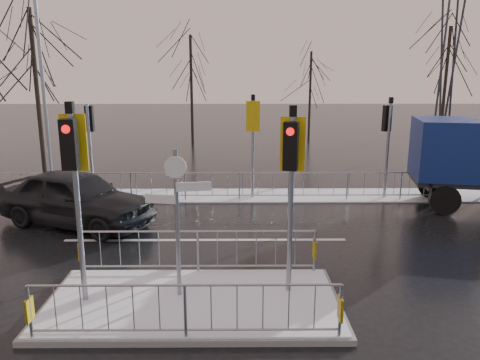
{
  "coord_description": "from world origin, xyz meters",
  "views": [
    {
      "loc": [
        0.89,
        -8.77,
        4.71
      ],
      "look_at": [
        0.99,
        3.62,
        1.8
      ],
      "focal_mm": 35.0,
      "sensor_mm": 36.0,
      "label": 1
    }
  ],
  "objects_px": {
    "traffic_island": "(192,288)",
    "flatbed_truck": "(473,161)",
    "street_lamp_left": "(44,76)",
    "car_far_lane": "(76,198)"
  },
  "relations": [
    {
      "from": "traffic_island",
      "to": "flatbed_truck",
      "type": "relative_size",
      "value": 0.86
    },
    {
      "from": "street_lamp_left",
      "to": "traffic_island",
      "type": "bearing_deg",
      "value": -55.93
    },
    {
      "from": "traffic_island",
      "to": "street_lamp_left",
      "type": "distance_m",
      "value": 12.17
    },
    {
      "from": "flatbed_truck",
      "to": "traffic_island",
      "type": "bearing_deg",
      "value": -142.29
    },
    {
      "from": "traffic_island",
      "to": "car_far_lane",
      "type": "distance_m",
      "value": 6.63
    },
    {
      "from": "traffic_island",
      "to": "street_lamp_left",
      "type": "height_order",
      "value": "street_lamp_left"
    },
    {
      "from": "traffic_island",
      "to": "car_far_lane",
      "type": "height_order",
      "value": "traffic_island"
    },
    {
      "from": "traffic_island",
      "to": "street_lamp_left",
      "type": "xyz_separation_m",
      "value": [
        -6.42,
        9.49,
        4.1
      ]
    },
    {
      "from": "traffic_island",
      "to": "street_lamp_left",
      "type": "bearing_deg",
      "value": 124.07
    },
    {
      "from": "car_far_lane",
      "to": "street_lamp_left",
      "type": "relative_size",
      "value": 0.62
    }
  ]
}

